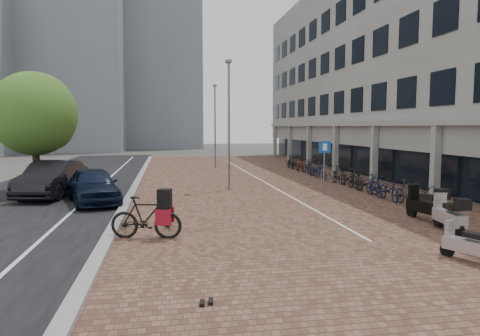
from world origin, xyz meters
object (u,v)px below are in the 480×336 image
(hero_bike, at_px, (146,217))
(scooter_front, at_px, (449,214))
(car_navy, at_px, (93,185))
(car_dark, at_px, (52,179))
(scooter_back, at_px, (469,243))
(parking_sign, at_px, (324,159))
(scooter_mid, at_px, (426,204))

(hero_bike, bearing_deg, scooter_front, -82.36)
(car_navy, xyz_separation_m, car_dark, (-2.18, 2.22, 0.07))
(car_navy, xyz_separation_m, scooter_back, (10.17, -9.93, -0.28))
(scooter_front, relative_size, parking_sign, 0.67)
(car_dark, bearing_deg, scooter_back, -36.61)
(scooter_front, distance_m, parking_sign, 7.64)
(car_dark, bearing_deg, hero_bike, -53.78)
(car_navy, relative_size, car_dark, 0.88)
(car_dark, relative_size, hero_bike, 2.35)
(scooter_front, xyz_separation_m, scooter_back, (-1.40, -2.70, -0.11))
(scooter_front, bearing_deg, parking_sign, 106.51)
(scooter_front, bearing_deg, scooter_back, -110.15)
(car_navy, distance_m, scooter_front, 13.64)
(scooter_front, relative_size, scooter_back, 1.22)
(car_navy, height_order, hero_bike, car_navy)
(scooter_back, bearing_deg, hero_bike, 130.35)
(car_dark, relative_size, parking_sign, 1.97)
(hero_bike, height_order, parking_sign, parking_sign)
(car_dark, distance_m, scooter_front, 16.68)
(car_navy, xyz_separation_m, scooter_mid, (11.82, -5.60, -0.15))
(car_navy, relative_size, scooter_mid, 2.53)
(car_dark, xyz_separation_m, scooter_back, (12.35, -12.16, -0.35))
(hero_bike, xyz_separation_m, scooter_mid, (9.35, 0.83, -0.04))
(car_dark, height_order, scooter_front, car_dark)
(hero_bike, height_order, scooter_back, hero_bike)
(car_dark, xyz_separation_m, scooter_mid, (14.00, -7.82, -0.22))
(car_navy, height_order, parking_sign, parking_sign)
(scooter_mid, bearing_deg, car_dark, 141.75)
(parking_sign, bearing_deg, scooter_mid, -65.35)
(car_navy, bearing_deg, scooter_front, -48.74)
(car_navy, relative_size, parking_sign, 1.74)
(car_dark, distance_m, scooter_mid, 16.04)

